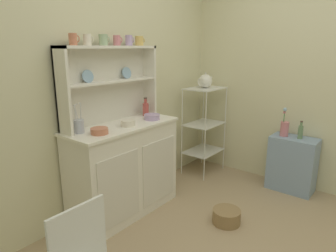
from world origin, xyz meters
The scene contains 21 objects.
wall_back centered at (0.00, 1.62, 1.25)m, with size 3.84×0.05×2.50m, color beige.
wall_right centered at (1.62, 0.00, 1.25)m, with size 0.05×3.84×2.50m, color beige.
hutch_cabinet centered at (-0.04, 1.37, 0.45)m, with size 1.09×0.45×0.87m.
hutch_shelf_unit centered at (-0.04, 1.53, 1.28)m, with size 1.02×0.18×0.69m.
bakers_rack centered at (1.27, 1.31, 0.67)m, with size 0.49×0.35×1.08m.
side_shelf_blue centered at (1.44, 0.27, 0.30)m, with size 0.28×0.48×0.61m, color #849EBC.
floor_basket centered at (0.39, 0.50, 0.07)m, with size 0.25×0.25×0.13m, color #93754C.
cup_terracotta_0 centered at (-0.40, 1.49, 1.61)m, with size 0.08×0.06×0.09m.
cup_cream_1 centered at (-0.27, 1.49, 1.61)m, with size 0.08×0.07×0.09m.
cup_sage_2 centered at (-0.10, 1.49, 1.61)m, with size 0.09×0.08×0.09m.
cup_rose_3 centered at (0.05, 1.49, 1.61)m, with size 0.08×0.06×0.09m.
cup_lilac_4 centered at (0.20, 1.49, 1.61)m, with size 0.08×0.07×0.09m.
cup_gold_5 centered at (0.33, 1.49, 1.61)m, with size 0.09×0.08×0.09m.
bowl_mixing_large centered at (-0.36, 1.29, 0.90)m, with size 0.14×0.14×0.05m, color #C67556.
bowl_floral_medium centered at (-0.04, 1.29, 0.90)m, with size 0.13×0.13×0.05m, color silver.
bowl_cream_small centered at (0.28, 1.29, 0.90)m, with size 0.15×0.15×0.05m, color #B79ECC.
jam_bottle centered at (0.37, 1.45, 0.95)m, with size 0.06×0.06×0.19m.
utensil_jar centered at (-0.44, 1.45, 0.93)m, with size 0.08×0.08×0.25m.
porcelain_teapot centered at (1.26, 1.31, 1.16)m, with size 0.25×0.16×0.18m.
flower_vase centered at (1.44, 0.39, 0.70)m, with size 0.09×0.09×0.32m.
oil_bottle centered at (1.44, 0.22, 0.68)m, with size 0.05×0.05×0.19m.
Camera 1 is at (-1.83, -0.60, 1.56)m, focal length 32.08 mm.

